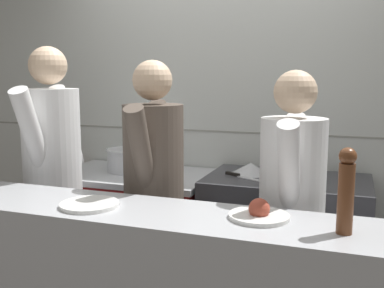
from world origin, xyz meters
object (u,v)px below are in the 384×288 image
object	(u,v)px
mixing_bowl_steel	(251,168)
chef_sous	(154,192)
plated_dish_dessert	(259,213)
chef_line	(291,212)
pepper_mill	(346,189)
chefs_knife	(244,177)
stock_pot	(130,159)
oven_range	(135,230)
plated_dish_appetiser	(90,204)
chef_head_cook	(53,172)

from	to	relation	value
mixing_bowl_steel	chef_sous	distance (m)	0.80
plated_dish_dessert	chef_line	xyz separation A→B (m)	(0.09, 0.39, -0.10)
pepper_mill	chefs_knife	bearing A→B (deg)	121.15
stock_pot	chef_sous	bearing A→B (deg)	-53.54
stock_pot	pepper_mill	size ratio (longest dim) A/B	1.05
oven_range	chefs_knife	xyz separation A→B (m)	(0.84, -0.09, 0.48)
oven_range	pepper_mill	xyz separation A→B (m)	(1.47, -1.12, 0.71)
oven_range	plated_dish_appetiser	xyz separation A→B (m)	(0.35, -1.14, 0.54)
plated_dish_appetiser	chef_line	bearing A→B (deg)	29.34
chef_line	chefs_knife	bearing A→B (deg)	121.21
plated_dish_dessert	mixing_bowl_steel	bearing A→B (deg)	104.08
oven_range	plated_dish_appetiser	distance (m)	1.31
mixing_bowl_steel	pepper_mill	size ratio (longest dim) A/B	0.78
chefs_knife	chef_sous	distance (m)	0.67
chefs_knife	pepper_mill	xyz separation A→B (m)	(0.63, -1.04, 0.22)
chefs_knife	chef_line	bearing A→B (deg)	-56.84
chef_head_cook	chef_line	bearing A→B (deg)	-11.26
stock_pot	chefs_knife	size ratio (longest dim) A/B	0.98
chef_head_cook	oven_range	bearing A→B (deg)	56.97
plated_dish_dessert	pepper_mill	size ratio (longest dim) A/B	0.78
oven_range	plated_dish_dessert	bearing A→B (deg)	-43.04
plated_dish_appetiser	mixing_bowl_steel	bearing A→B (deg)	67.61
mixing_bowl_steel	pepper_mill	xyz separation A→B (m)	(0.62, -1.18, 0.19)
plated_dish_appetiser	chef_line	distance (m)	0.99
chef_sous	plated_dish_dessert	bearing A→B (deg)	-38.86
stock_pot	plated_dish_dessert	bearing A→B (deg)	-42.93
stock_pot	chef_sous	world-z (taller)	chef_sous
chef_line	stock_pot	bearing A→B (deg)	148.97
plated_dish_appetiser	chef_sous	distance (m)	0.52
stock_pot	plated_dish_appetiser	distance (m)	1.26
mixing_bowl_steel	oven_range	bearing A→B (deg)	-175.92
chef_sous	chef_line	world-z (taller)	chef_sous
stock_pot	chef_sous	xyz separation A→B (m)	(0.51, -0.68, -0.04)
plated_dish_appetiser	pepper_mill	bearing A→B (deg)	0.74
oven_range	stock_pot	bearing A→B (deg)	139.29
chef_sous	chefs_knife	bearing A→B (deg)	47.13
plated_dish_dessert	chef_head_cook	xyz separation A→B (m)	(-1.39, 0.47, -0.02)
plated_dish_appetiser	chef_sous	bearing A→B (deg)	79.43
mixing_bowl_steel	plated_dish_dessert	bearing A→B (deg)	-75.92
oven_range	stock_pot	distance (m)	0.53
chef_sous	chef_head_cook	bearing A→B (deg)	168.63
plated_dish_appetiser	chef_sous	world-z (taller)	chef_sous
oven_range	chefs_knife	bearing A→B (deg)	-5.81
plated_dish_appetiser	pepper_mill	size ratio (longest dim) A/B	0.82
plated_dish_dessert	chef_line	distance (m)	0.42
mixing_bowl_steel	plated_dish_appetiser	distance (m)	1.30
mixing_bowl_steel	chef_head_cook	bearing A→B (deg)	-150.01
chef_sous	chef_line	size ratio (longest dim) A/B	1.04
plated_dish_dessert	chef_sous	size ratio (longest dim) A/B	0.16
stock_pot	oven_range	bearing A→B (deg)	-40.71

